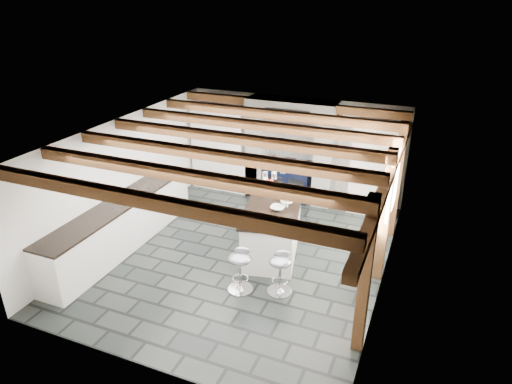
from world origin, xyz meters
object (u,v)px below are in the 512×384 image
at_px(bar_stool_near, 280,268).
at_px(bar_stool_far, 240,265).
at_px(range_cooker, 289,179).
at_px(kitchen_island, 272,228).

height_order(bar_stool_near, bar_stool_far, bar_stool_far).
bearing_deg(bar_stool_near, range_cooker, 83.50).
bearing_deg(bar_stool_near, bar_stool_far, 174.20).
height_order(range_cooker, bar_stool_near, range_cooker).
bearing_deg(kitchen_island, bar_stool_far, -104.90).
bearing_deg(bar_stool_far, bar_stool_near, -1.02).
relative_size(kitchen_island, bar_stool_far, 2.64).
bearing_deg(bar_stool_far, kitchen_island, 69.90).
relative_size(range_cooker, bar_stool_near, 1.34).
distance_m(kitchen_island, bar_stool_far, 1.33).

